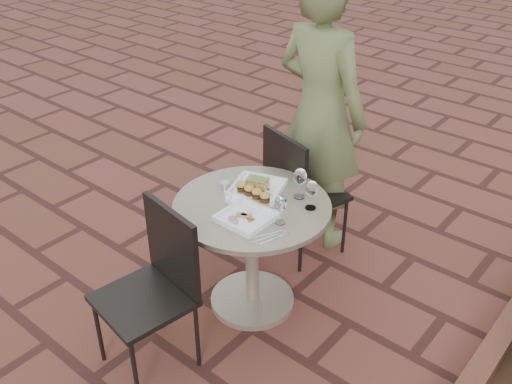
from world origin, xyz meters
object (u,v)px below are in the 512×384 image
Objects in this scene: chair_near at (157,278)px; plate_salmon at (257,187)px; cafe_table at (252,239)px; chair_far at (297,185)px; diner at (320,113)px; plate_tuna at (246,217)px; plate_sliders at (253,196)px.

plate_salmon is at bearing 97.00° from chair_near.
chair_far is (-0.11, 0.59, 0.07)m from cafe_table.
chair_far is 0.49× the size of diner.
plate_sliders is at bearing 117.98° from plate_tuna.
diner is (-0.15, 0.88, 0.47)m from cafe_table.
diner is at bearing 99.63° from cafe_table.
plate_tuna is at bearing -62.02° from plate_sliders.
cafe_table is 0.97× the size of chair_far.
plate_sliders is at bearing 116.44° from chair_far.
chair_far is 0.78m from plate_tuna.
plate_sliders is (0.10, -0.56, 0.22)m from chair_far.
cafe_table is at bearing 118.61° from plate_tuna.
plate_tuna is (0.18, 0.50, 0.20)m from chair_near.
plate_sliders is at bearing 113.96° from cafe_table.
diner is 5.28× the size of plate_salmon.
plate_salmon is (0.08, -0.75, -0.20)m from diner.
diner reaches higher than plate_sliders.
chair_near is at bearing 96.33° from diner.
chair_far is at bearing 104.35° from plate_tuna.
chair_near reaches higher than plate_salmon.
plate_tuna reaches higher than cafe_table.
chair_far is at bearing 99.98° from plate_sliders.
cafe_table is at bearing -66.04° from plate_sliders.
chair_near reaches higher than plate_tuna.
cafe_table is 3.74× the size of plate_sliders.
plate_salmon is 0.13m from plate_sliders.
chair_near is 3.86× the size of plate_sliders.
plate_salmon is 0.31m from plate_tuna.
chair_far is at bearing 99.54° from chair_near.
plate_sliders is at bearing -60.58° from plate_salmon.
diner is at bearing 102.48° from plate_tuna.
plate_salmon is at bearing 100.41° from diner.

